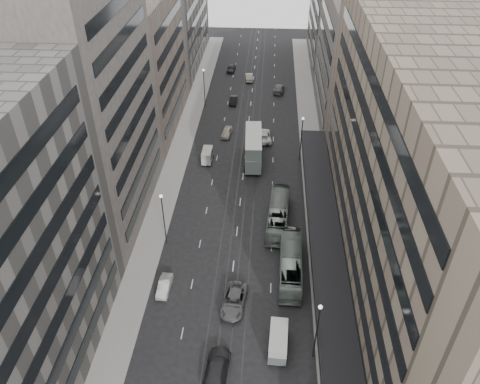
% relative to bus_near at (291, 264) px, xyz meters
% --- Properties ---
extents(ground, '(220.00, 220.00, 0.00)m').
position_rel_bus_near_xyz_m(ground, '(-7.45, -7.30, -1.65)').
color(ground, black).
rests_on(ground, ground).
extents(sidewalk_right, '(4.00, 125.00, 0.15)m').
position_rel_bus_near_xyz_m(sidewalk_right, '(4.55, 30.20, -1.57)').
color(sidewalk_right, gray).
rests_on(sidewalk_right, ground).
extents(sidewalk_left, '(4.00, 125.00, 0.15)m').
position_rel_bus_near_xyz_m(sidewalk_left, '(-19.45, 30.20, -1.57)').
color(sidewalk_left, gray).
rests_on(sidewalk_left, ground).
extents(department_store, '(19.20, 60.00, 30.00)m').
position_rel_bus_near_xyz_m(department_store, '(14.01, 0.70, 13.30)').
color(department_store, '#7A6D59').
rests_on(department_store, ground).
extents(building_right_mid, '(15.00, 28.00, 24.00)m').
position_rel_bus_near_xyz_m(building_right_mid, '(14.05, 44.70, 10.35)').
color(building_right_mid, '#49433F').
rests_on(building_right_mid, ground).
extents(building_right_far, '(15.00, 32.00, 28.00)m').
position_rel_bus_near_xyz_m(building_right_far, '(14.05, 74.70, 12.35)').
color(building_right_far, slate).
rests_on(building_right_far, ground).
extents(building_left_b, '(15.00, 26.00, 34.00)m').
position_rel_bus_near_xyz_m(building_left_b, '(-28.95, 11.70, 15.35)').
color(building_left_b, '#49433F').
rests_on(building_left_b, ground).
extents(building_left_c, '(15.00, 28.00, 25.00)m').
position_rel_bus_near_xyz_m(building_left_c, '(-28.95, 38.70, 10.85)').
color(building_left_c, '#6D5F55').
rests_on(building_left_c, ground).
extents(building_left_d, '(15.00, 38.00, 28.00)m').
position_rel_bus_near_xyz_m(building_left_d, '(-28.95, 71.70, 12.35)').
color(building_left_d, slate).
rests_on(building_left_d, ground).
extents(lamp_right_near, '(0.44, 0.44, 8.32)m').
position_rel_bus_near_xyz_m(lamp_right_near, '(2.25, -12.30, 3.56)').
color(lamp_right_near, '#262628').
rests_on(lamp_right_near, ground).
extents(lamp_right_far, '(0.44, 0.44, 8.32)m').
position_rel_bus_near_xyz_m(lamp_right_far, '(2.25, 27.70, 3.56)').
color(lamp_right_far, '#262628').
rests_on(lamp_right_far, ground).
extents(lamp_left_near, '(0.44, 0.44, 8.32)m').
position_rel_bus_near_xyz_m(lamp_left_near, '(-17.15, 4.70, 3.56)').
color(lamp_left_near, '#262628').
rests_on(lamp_left_near, ground).
extents(lamp_left_far, '(0.44, 0.44, 8.32)m').
position_rel_bus_near_xyz_m(lamp_left_far, '(-17.15, 47.70, 3.56)').
color(lamp_left_far, '#262628').
rests_on(lamp_left_far, ground).
extents(bus_near, '(3.11, 11.91, 3.30)m').
position_rel_bus_near_xyz_m(bus_near, '(0.00, 0.00, 0.00)').
color(bus_near, gray).
rests_on(bus_near, ground).
extents(bus_far, '(3.64, 12.04, 3.31)m').
position_rel_bus_near_xyz_m(bus_far, '(-1.58, 9.96, 0.00)').
color(bus_far, gray).
rests_on(bus_far, ground).
extents(double_decker, '(3.38, 9.97, 5.39)m').
position_rel_bus_near_xyz_m(double_decker, '(-5.95, 26.45, 1.26)').
color(double_decker, slate).
rests_on(double_decker, ground).
extents(vw_microbus, '(2.35, 4.78, 2.53)m').
position_rel_bus_near_xyz_m(vw_microbus, '(-1.58, -11.63, -0.24)').
color(vw_microbus, '#545A5C').
rests_on(vw_microbus, ground).
extents(panel_van, '(1.84, 3.68, 2.31)m').
position_rel_bus_near_xyz_m(panel_van, '(-14.00, 26.04, -0.37)').
color(panel_van, beige).
rests_on(panel_van, ground).
extents(sedan_1, '(1.54, 4.10, 1.34)m').
position_rel_bus_near_xyz_m(sedan_1, '(-15.70, -3.93, -0.98)').
color(sedan_1, silver).
rests_on(sedan_1, ground).
extents(sedan_2, '(3.34, 6.12, 1.63)m').
position_rel_bus_near_xyz_m(sedan_2, '(-6.86, -5.83, -0.83)').
color(sedan_2, '#59595B').
rests_on(sedan_2, ground).
extents(sedan_3, '(2.81, 6.02, 1.70)m').
position_rel_bus_near_xyz_m(sedan_3, '(-7.96, -15.07, -0.80)').
color(sedan_3, '#242426').
rests_on(sedan_3, ground).
extents(sedan_4, '(2.19, 4.49, 1.48)m').
position_rel_bus_near_xyz_m(sedan_4, '(-11.43, 35.42, -0.91)').
color(sedan_4, '#BFB19E').
rests_on(sedan_4, ground).
extents(sedan_5, '(1.56, 4.23, 1.38)m').
position_rel_bus_near_xyz_m(sedan_5, '(-11.23, 49.61, -0.96)').
color(sedan_5, black).
rests_on(sedan_5, ground).
extents(sedan_6, '(3.30, 6.15, 1.64)m').
position_rel_bus_near_xyz_m(sedan_6, '(-4.34, 34.40, -0.83)').
color(sedan_6, white).
rests_on(sedan_6, ground).
extents(sedan_7, '(2.72, 5.57, 1.56)m').
position_rel_bus_near_xyz_m(sedan_7, '(-1.37, 56.19, -0.87)').
color(sedan_7, '#535456').
rests_on(sedan_7, ground).
extents(sedan_8, '(2.17, 4.73, 1.57)m').
position_rel_bus_near_xyz_m(sedan_8, '(-13.14, 67.60, -0.86)').
color(sedan_8, '#252527').
rests_on(sedan_8, ground).
extents(sedan_9, '(1.98, 4.75, 1.53)m').
position_rel_bus_near_xyz_m(sedan_9, '(-8.46, 62.37, -0.88)').
color(sedan_9, gray).
rests_on(sedan_9, ground).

